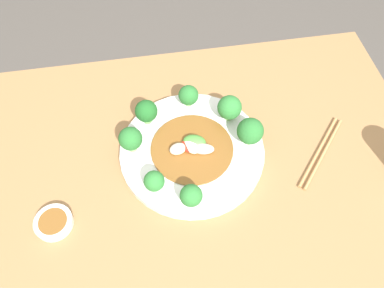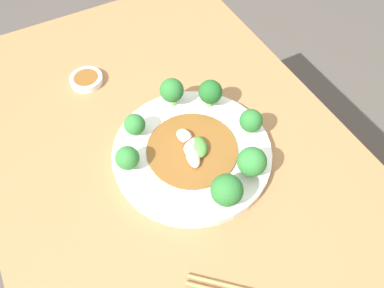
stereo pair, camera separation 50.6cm
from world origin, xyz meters
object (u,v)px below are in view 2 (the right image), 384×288
object	(u,v)px
plate	(192,152)
broccoli_east	(227,190)
broccoli_southwest	(135,125)
broccoli_west	(172,91)
broccoli_northeast	(252,162)
broccoli_north	(251,121)
sauce_dish	(86,79)
broccoli_northwest	(210,92)
broccoli_south	(128,160)
stirfry_center	(193,148)

from	to	relation	value
plate	broccoli_east	xyz separation A→B (m)	(0.13, 0.00, 0.05)
broccoli_southwest	broccoli_west	bearing A→B (deg)	110.45
broccoli_northeast	broccoli_north	world-z (taller)	broccoli_northeast
broccoli_east	broccoli_southwest	distance (m)	0.23
broccoli_north	sauce_dish	world-z (taller)	broccoli_north
plate	sauce_dish	bearing A→B (deg)	-158.19
broccoli_northeast	broccoli_northwest	bearing A→B (deg)	174.10
broccoli_northeast	broccoli_west	bearing A→B (deg)	-167.24
broccoli_northeast	broccoli_south	size ratio (longest dim) A/B	1.21
broccoli_southwest	broccoli_south	bearing A→B (deg)	-31.15
broccoli_northwest	sauce_dish	world-z (taller)	broccoli_northwest
sauce_dish	broccoli_west	bearing A→B (deg)	39.59
broccoli_west	broccoli_southwest	world-z (taller)	broccoli_west
broccoli_south	stirfry_center	xyz separation A→B (m)	(0.02, 0.13, -0.02)
broccoli_west	broccoli_northeast	size ratio (longest dim) A/B	1.03
broccoli_west	broccoli_east	xyz separation A→B (m)	(0.25, -0.02, -0.00)
broccoli_west	broccoli_south	world-z (taller)	broccoli_west
stirfry_center	broccoli_north	bearing A→B (deg)	84.72
plate	broccoli_west	bearing A→B (deg)	170.68
broccoli_east	broccoli_southwest	bearing A→B (deg)	-159.43
broccoli_northeast	stirfry_center	bearing A→B (deg)	-143.70
broccoli_north	broccoli_northwest	distance (m)	0.11
broccoli_west	broccoli_northwest	world-z (taller)	broccoli_west
broccoli_south	sauce_dish	world-z (taller)	broccoli_south
broccoli_east	sauce_dish	distance (m)	0.44
plate	stirfry_center	bearing A→B (deg)	51.16
broccoli_west	broccoli_south	bearing A→B (deg)	-52.87
plate	broccoli_southwest	size ratio (longest dim) A/B	6.21
broccoli_north	broccoli_northwest	xyz separation A→B (m)	(-0.10, -0.04, 0.01)
broccoli_southwest	sauce_dish	xyz separation A→B (m)	(-0.21, -0.04, -0.04)
broccoli_west	broccoli_northeast	bearing A→B (deg)	12.76
broccoli_south	broccoli_southwest	size ratio (longest dim) A/B	1.04
broccoli_southwest	stirfry_center	xyz separation A→B (m)	(0.09, 0.08, -0.02)
broccoli_northwest	stirfry_center	world-z (taller)	broccoli_northwest
broccoli_east	sauce_dish	size ratio (longest dim) A/B	0.90
broccoli_east	broccoli_north	bearing A→B (deg)	131.95
broccoli_northwest	stirfry_center	xyz separation A→B (m)	(0.09, -0.09, -0.03)
broccoli_northwest	sauce_dish	size ratio (longest dim) A/B	0.84
broccoli_west	broccoli_north	size ratio (longest dim) A/B	1.21
broccoli_south	sauce_dish	size ratio (longest dim) A/B	0.71
stirfry_center	broccoli_northwest	bearing A→B (deg)	134.85
broccoli_north	sauce_dish	distance (m)	0.40
plate	broccoli_south	world-z (taller)	broccoli_south
broccoli_south	broccoli_southwest	world-z (taller)	broccoli_south
plate	broccoli_southwest	world-z (taller)	broccoli_southwest
broccoli_west	sauce_dish	size ratio (longest dim) A/B	0.88
broccoli_northwest	broccoli_southwest	xyz separation A→B (m)	(-0.00, -0.17, -0.01)
broccoli_south	sauce_dish	xyz separation A→B (m)	(-0.28, 0.01, -0.04)
stirfry_center	sauce_dish	distance (m)	0.32
broccoli_northwest	broccoli_east	bearing A→B (deg)	-22.94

